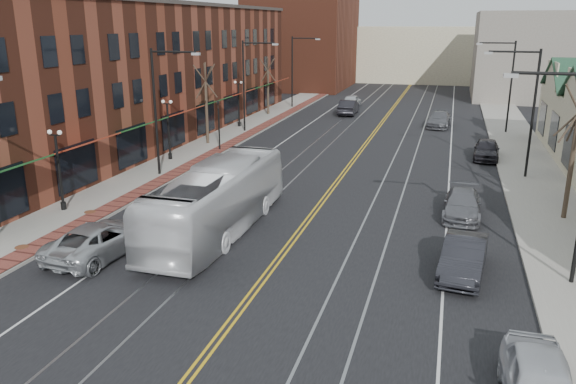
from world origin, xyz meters
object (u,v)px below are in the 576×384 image
Objects in this scene: parked_car_b at (464,257)px; parked_car_d at (487,149)px; transit_bus at (218,200)px; parked_car_c at (462,204)px; parked_suv at (100,239)px.

parked_car_b is 21.10m from parked_car_d.
parked_car_c is at bearing -152.59° from transit_bus.
parked_car_b reaches higher than parked_car_d.
parked_car_d is (1.80, 21.03, -0.01)m from parked_car_b.
parked_car_d reaches higher than parked_car_c.
parked_car_b is at bearing -166.06° from parked_suv.
parked_suv is 17.84m from parked_car_c.
transit_bus is 12.58m from parked_car_c.
parked_suv is 1.18× the size of parked_car_b.
transit_bus is 23.39m from parked_car_d.
transit_bus is 2.71× the size of parked_car_d.
parked_car_b is at bearing 172.36° from transit_bus.
parked_car_b reaches higher than parked_car_c.
transit_bus is 2.58× the size of parked_car_c.
parked_car_d is (12.98, 19.44, -0.90)m from transit_bus.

